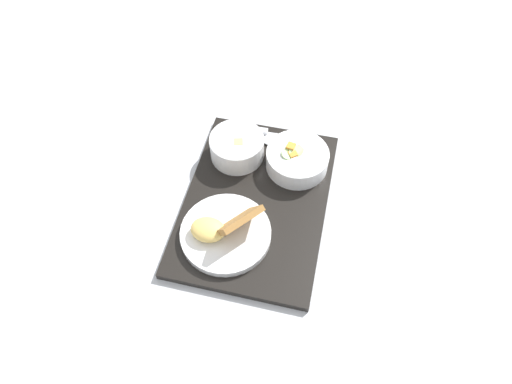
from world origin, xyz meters
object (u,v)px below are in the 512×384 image
Objects in this scene: bowl_soup at (237,146)px; spoon at (259,138)px; plate_main at (225,231)px; bowl_salad at (297,158)px; knife at (263,132)px.

bowl_soup reaches higher than spoon.
plate_main is (0.21, 0.05, -0.02)m from bowl_soup.
plate_main reaches higher than bowl_soup.
bowl_salad is 1.13× the size of bowl_soup.
bowl_soup is 0.22m from plate_main.
spoon is at bearing -174.88° from plate_main.
spoon is (-0.06, 0.03, -0.03)m from bowl_soup.
plate_main reaches higher than bowl_salad.
plate_main is 1.09× the size of knife.
plate_main is 1.18× the size of spoon.
spoon is (-0.05, -0.11, -0.02)m from bowl_salad.
spoon is at bearing -111.00° from knife.
bowl_soup is 0.78× the size of spoon.
spoon is (-0.27, -0.02, -0.01)m from plate_main.
plate_main is 0.27m from spoon.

